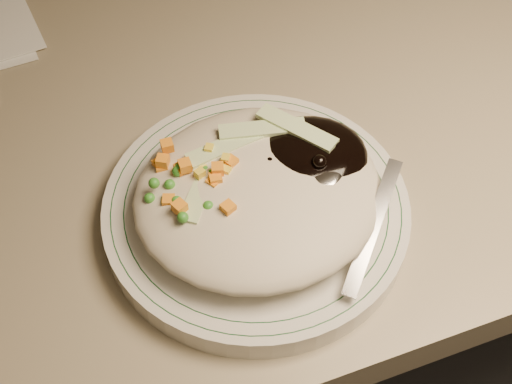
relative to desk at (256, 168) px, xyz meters
name	(u,v)px	position (x,y,z in m)	size (l,w,h in m)	color
desk	(256,168)	(0.00, 0.00, 0.00)	(1.40, 0.70, 0.74)	gray
plate	(256,212)	(-0.08, -0.20, 0.21)	(0.24, 0.24, 0.02)	silver
plate_rim	(256,204)	(-0.08, -0.20, 0.22)	(0.23, 0.23, 0.00)	#144723
meal	(262,187)	(-0.07, -0.21, 0.24)	(0.21, 0.19, 0.05)	#B8AF95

